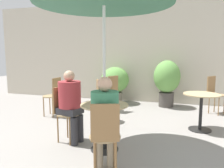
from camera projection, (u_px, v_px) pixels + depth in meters
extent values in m
plane|color=gray|center=(104.00, 154.00, 3.15)|extent=(20.00, 20.00, 0.00)
cube|color=beige|center=(143.00, 52.00, 6.51)|extent=(10.00, 0.06, 3.00)
cylinder|color=black|center=(105.00, 149.00, 3.32)|extent=(0.42, 0.42, 0.01)
cylinder|color=black|center=(104.00, 127.00, 3.27)|extent=(0.06, 0.06, 0.67)
cylinder|color=tan|center=(104.00, 105.00, 3.22)|extent=(0.71, 0.71, 0.02)
cylinder|color=black|center=(200.00, 129.00, 4.17)|extent=(0.42, 0.42, 0.01)
cylinder|color=black|center=(201.00, 112.00, 4.12)|extent=(0.06, 0.06, 0.67)
cylinder|color=tan|center=(202.00, 94.00, 4.08)|extent=(0.66, 0.66, 0.02)
cylinder|color=#997F56|center=(68.00, 114.00, 3.57)|extent=(0.37, 0.37, 0.02)
cylinder|color=olive|center=(67.00, 125.00, 3.76)|extent=(0.02, 0.02, 0.46)
cylinder|color=olive|center=(58.00, 129.00, 3.55)|extent=(0.02, 0.02, 0.46)
cylinder|color=olive|center=(79.00, 127.00, 3.65)|extent=(0.02, 0.02, 0.46)
cylinder|color=olive|center=(70.00, 131.00, 3.44)|extent=(0.02, 0.02, 0.46)
cube|color=olive|center=(60.00, 100.00, 3.61)|extent=(0.09, 0.32, 0.43)
cylinder|color=#997F56|center=(105.00, 137.00, 2.58)|extent=(0.37, 0.37, 0.02)
cylinder|color=olive|center=(95.00, 161.00, 2.49)|extent=(0.02, 0.02, 0.46)
cylinder|color=olive|center=(116.00, 161.00, 2.50)|extent=(0.02, 0.02, 0.46)
cylinder|color=olive|center=(95.00, 152.00, 2.73)|extent=(0.02, 0.02, 0.46)
cylinder|color=olive|center=(115.00, 151.00, 2.74)|extent=(0.02, 0.02, 0.46)
cube|color=olive|center=(105.00, 123.00, 2.38)|extent=(0.31, 0.13, 0.43)
cylinder|color=#997F56|center=(51.00, 96.00, 5.07)|extent=(0.37, 0.37, 0.02)
cylinder|color=olive|center=(53.00, 108.00, 4.95)|extent=(0.02, 0.02, 0.46)
cylinder|color=olive|center=(59.00, 105.00, 5.18)|extent=(0.02, 0.02, 0.46)
cylinder|color=olive|center=(44.00, 107.00, 5.03)|extent=(0.02, 0.02, 0.46)
cylinder|color=olive|center=(50.00, 105.00, 5.26)|extent=(0.02, 0.02, 0.46)
cube|color=olive|center=(57.00, 87.00, 4.99)|extent=(0.04, 0.32, 0.43)
cylinder|color=#997F56|center=(217.00, 95.00, 5.24)|extent=(0.37, 0.37, 0.02)
cylinder|color=olive|center=(215.00, 103.00, 5.44)|extent=(0.02, 0.02, 0.46)
cylinder|color=olive|center=(209.00, 104.00, 5.30)|extent=(0.02, 0.02, 0.46)
cylinder|color=olive|center=(224.00, 105.00, 5.24)|extent=(0.02, 0.02, 0.46)
cylinder|color=olive|center=(219.00, 106.00, 5.10)|extent=(0.02, 0.02, 0.46)
cube|color=olive|center=(211.00, 85.00, 5.34)|extent=(0.22, 0.27, 0.43)
cylinder|color=#997F56|center=(109.00, 92.00, 5.56)|extent=(0.37, 0.37, 0.02)
cylinder|color=olive|center=(108.00, 103.00, 5.42)|extent=(0.02, 0.02, 0.46)
cylinder|color=olive|center=(115.00, 102.00, 5.58)|extent=(0.02, 0.02, 0.46)
cylinder|color=olive|center=(102.00, 102.00, 5.60)|extent=(0.02, 0.02, 0.46)
cylinder|color=olive|center=(109.00, 100.00, 5.76)|extent=(0.02, 0.02, 0.46)
cube|color=olive|center=(113.00, 84.00, 5.41)|extent=(0.19, 0.29, 0.43)
cylinder|color=#997F56|center=(106.00, 100.00, 4.65)|extent=(0.37, 0.37, 0.02)
cylinder|color=olive|center=(100.00, 110.00, 4.77)|extent=(0.02, 0.02, 0.46)
cylinder|color=olive|center=(102.00, 113.00, 4.53)|extent=(0.02, 0.02, 0.46)
cylinder|color=olive|center=(111.00, 109.00, 4.82)|extent=(0.02, 0.02, 0.46)
cylinder|color=olive|center=(113.00, 112.00, 4.59)|extent=(0.02, 0.02, 0.46)
cube|color=olive|center=(98.00, 90.00, 4.58)|extent=(0.18, 0.29, 0.43)
cylinder|color=#2D2D33|center=(74.00, 131.00, 3.45)|extent=(0.11, 0.11, 0.45)
cylinder|color=#2D2D33|center=(80.00, 128.00, 3.59)|extent=(0.11, 0.11, 0.45)
cube|color=#2D2D33|center=(70.00, 110.00, 3.54)|extent=(0.40, 0.37, 0.11)
cylinder|color=#9E2D33|center=(70.00, 94.00, 3.50)|extent=(0.36, 0.36, 0.42)
sphere|color=tan|center=(69.00, 76.00, 3.46)|extent=(0.17, 0.17, 0.17)
cylinder|color=gray|center=(111.00, 150.00, 2.78)|extent=(0.10, 0.10, 0.45)
cylinder|color=gray|center=(99.00, 150.00, 2.77)|extent=(0.10, 0.10, 0.45)
cube|color=gray|center=(105.00, 131.00, 2.61)|extent=(0.37, 0.39, 0.10)
cylinder|color=#337551|center=(105.00, 109.00, 2.57)|extent=(0.33, 0.33, 0.43)
sphere|color=tan|center=(105.00, 84.00, 2.53)|extent=(0.17, 0.17, 0.17)
cylinder|color=#B28433|center=(104.00, 96.00, 3.35)|extent=(0.07, 0.07, 0.19)
cylinder|color=#DBC65B|center=(95.00, 99.00, 3.20)|extent=(0.06, 0.06, 0.16)
cylinder|color=silver|center=(105.00, 100.00, 3.07)|extent=(0.06, 0.06, 0.20)
cylinder|color=#DBC65B|center=(113.00, 100.00, 3.17)|extent=(0.07, 0.07, 0.14)
cylinder|color=slate|center=(115.00, 97.00, 6.48)|extent=(0.43, 0.43, 0.32)
ellipsoid|color=#609947|center=(115.00, 80.00, 6.41)|extent=(0.82, 0.82, 0.74)
cylinder|color=#47423D|center=(166.00, 99.00, 6.01)|extent=(0.40, 0.40, 0.40)
ellipsoid|color=#609947|center=(167.00, 77.00, 5.92)|extent=(0.71, 0.71, 0.88)
cylinder|color=silver|center=(104.00, 71.00, 3.15)|extent=(0.04, 0.04, 2.39)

